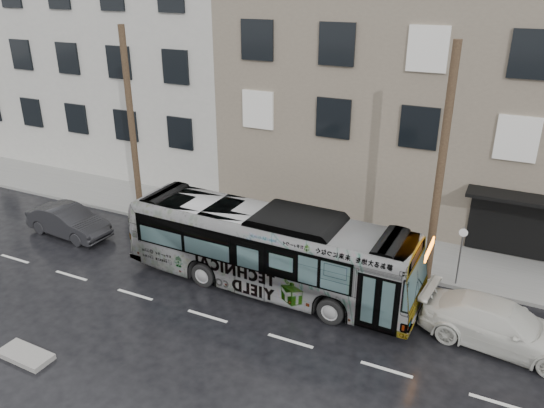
{
  "coord_description": "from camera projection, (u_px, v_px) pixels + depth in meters",
  "views": [
    {
      "loc": [
        8.81,
        -15.6,
        10.99
      ],
      "look_at": [
        0.13,
        2.5,
        2.41
      ],
      "focal_mm": 35.0,
      "sensor_mm": 36.0,
      "label": 1
    }
  ],
  "objects": [
    {
      "name": "dark_sedan",
      "position": [
        68.0,
        221.0,
        24.35
      ],
      "size": [
        4.29,
        1.75,
        1.38
      ],
      "primitive_type": "imported",
      "rotation": [
        0.0,
        0.0,
        1.5
      ],
      "color": "black",
      "rests_on": "ground"
    },
    {
      "name": "sign_post",
      "position": [
        460.0,
        256.0,
        19.94
      ],
      "size": [
        0.06,
        0.06,
        2.4
      ],
      "primitive_type": "cylinder",
      "color": "slate",
      "rests_on": "sidewalk"
    },
    {
      "name": "building_taupe",
      "position": [
        444.0,
        94.0,
        27.13
      ],
      "size": [
        20.0,
        12.0,
        11.0
      ],
      "primitive_type": "cube",
      "color": "#796E5D",
      "rests_on": "ground"
    },
    {
      "name": "slush_pile",
      "position": [
        26.0,
        355.0,
        16.62
      ],
      "size": [
        1.82,
        0.86,
        0.18
      ],
      "primitive_type": "cube",
      "rotation": [
        0.0,
        0.0,
        -0.03
      ],
      "color": "#9F9D97",
      "rests_on": "ground"
    },
    {
      "name": "building_grey",
      "position": [
        109.0,
        25.0,
        36.54
      ],
      "size": [
        26.0,
        15.0,
        16.0
      ],
      "primitive_type": "cube",
      "color": "#B5B3AB",
      "rests_on": "ground"
    },
    {
      "name": "sidewalk",
      "position": [
        292.0,
        231.0,
        24.79
      ],
      "size": [
        90.0,
        3.6,
        0.15
      ],
      "primitive_type": "cube",
      "color": "gray",
      "rests_on": "ground"
    },
    {
      "name": "white_sedan",
      "position": [
        500.0,
        325.0,
        16.99
      ],
      "size": [
        5.24,
        2.6,
        1.46
      ],
      "primitive_type": "imported",
      "rotation": [
        0.0,
        0.0,
        1.46
      ],
      "color": "silver",
      "rests_on": "ground"
    },
    {
      "name": "bus",
      "position": [
        269.0,
        249.0,
        19.94
      ],
      "size": [
        11.53,
        3.03,
        3.19
      ],
      "primitive_type": "imported",
      "rotation": [
        0.0,
        0.0,
        1.54
      ],
      "color": "#B2B2B2",
      "rests_on": "ground"
    },
    {
      "name": "utility_pole_rear",
      "position": [
        132.0,
        126.0,
        24.64
      ],
      "size": [
        0.3,
        0.3,
        9.0
      ],
      "primitive_type": "cylinder",
      "color": "#4F3D27",
      "rests_on": "sidewalk"
    },
    {
      "name": "ground",
      "position": [
        241.0,
        282.0,
        20.75
      ],
      "size": [
        120.0,
        120.0,
        0.0
      ],
      "primitive_type": "plane",
      "color": "black",
      "rests_on": "ground"
    },
    {
      "name": "utility_pole_front",
      "position": [
        441.0,
        169.0,
        19.08
      ],
      "size": [
        0.3,
        0.3,
        9.0
      ],
      "primitive_type": "cylinder",
      "color": "#4F3D27",
      "rests_on": "sidewalk"
    }
  ]
}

